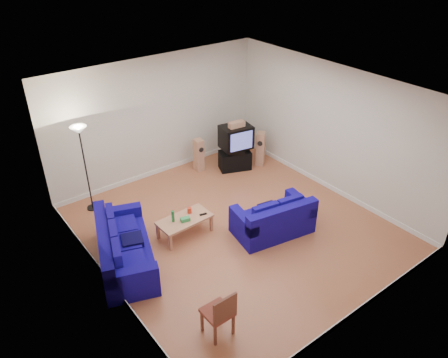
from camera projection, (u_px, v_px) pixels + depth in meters
room at (236, 168)px, 9.05m from camera, size 6.01×6.51×3.21m
sofa_three_seat at (123, 251)px, 8.67m from camera, size 1.66×2.45×0.87m
sofa_loveseat at (274, 221)px, 9.54m from camera, size 1.83×1.23×0.84m
coffee_table at (185, 221)px, 9.46m from camera, size 1.20×0.63×0.43m
bottle at (173, 216)px, 9.27m from camera, size 0.08×0.08×0.27m
tissue_box at (185, 219)px, 9.33m from camera, size 0.22×0.15×0.08m
red_canister at (189, 210)px, 9.58m from camera, size 0.12×0.12×0.13m
remote at (203, 214)px, 9.55m from camera, size 0.17×0.09×0.02m
tv_stand at (235, 160)px, 12.08m from camera, size 0.96×0.76×0.52m
av_receiver at (236, 151)px, 11.89m from camera, size 0.61×0.59×0.11m
television at (236, 137)px, 11.77m from camera, size 0.91×0.73×0.63m
centre_speaker at (237, 124)px, 11.53m from camera, size 0.46×0.24×0.15m
speaker_left at (199, 155)px, 11.91m from camera, size 0.23×0.29×0.92m
speaker_right at (260, 149)px, 12.19m from camera, size 0.36×0.35×0.97m
floor_lamp at (81, 142)px, 9.62m from camera, size 0.37×0.37×2.14m
dining_chair at (220, 312)px, 7.04m from camera, size 0.45×0.45×0.95m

